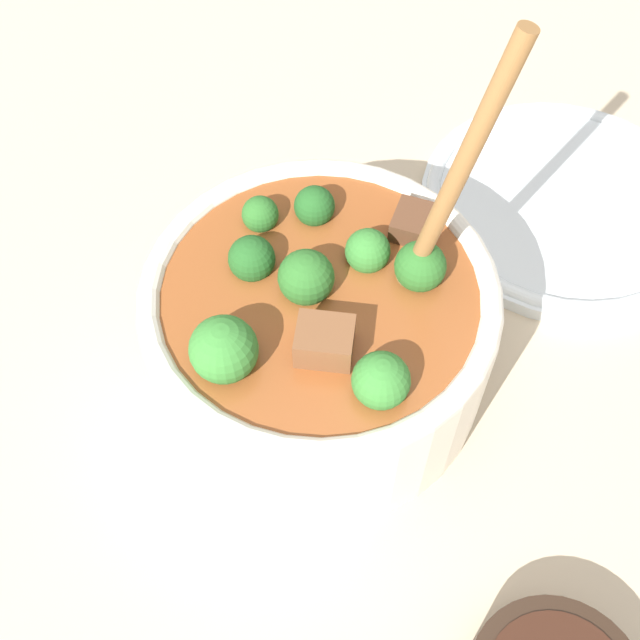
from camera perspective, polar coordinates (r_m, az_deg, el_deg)
name	(u,v)px	position (r m, az deg, el deg)	size (l,w,h in m)	color
ground_plane	(320,373)	(0.62, 0.00, -3.76)	(4.00, 4.00, 0.00)	#C6B293
stew_bowl	(320,326)	(0.56, 0.02, -0.41)	(0.24, 0.24, 0.30)	white
empty_plate	(565,202)	(0.74, 17.00, 8.01)	(0.25, 0.25, 0.02)	white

